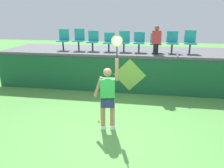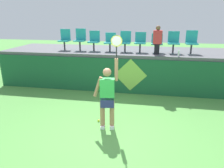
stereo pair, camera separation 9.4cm
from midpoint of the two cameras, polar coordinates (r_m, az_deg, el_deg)
The scene contains 17 objects.
ground_plane at distance 5.69m, azimuth -1.65°, elevation -13.68°, with size 40.00×40.00×0.00m, color #519342.
court_back_wall at distance 8.44m, azimuth 2.95°, elevation 2.24°, with size 10.51×0.20×1.39m, color #195633.
spectator_platform at distance 9.52m, azimuth 4.03°, elevation 8.68°, with size 10.51×2.66×0.12m, color #56565B.
tennis_player at distance 5.65m, azimuth -0.78°, elevation -3.05°, with size 0.75×0.32×2.52m.
tennis_ball at distance 6.35m, azimuth -3.16°, elevation -9.72°, with size 0.07×0.07×0.07m, color #D1E533.
water_bottle at distance 8.31m, azimuth 17.64°, elevation 7.75°, with size 0.07×0.07×0.23m, color white.
stadium_chair_0 at distance 9.68m, azimuth -12.20°, elevation 11.76°, with size 0.44×0.42×0.88m.
stadium_chair_1 at distance 9.44m, azimuth -8.18°, elevation 11.94°, with size 0.44×0.42×0.91m.
stadium_chair_2 at distance 9.27m, azimuth -4.51°, elevation 11.65°, with size 0.44×0.42×0.83m.
stadium_chair_3 at distance 9.12m, azimuth -0.18°, elevation 11.38°, with size 0.44×0.42×0.76m.
stadium_chair_4 at distance 9.03m, azimuth 3.87°, elevation 11.47°, with size 0.44×0.42×0.84m.
stadium_chair_5 at distance 8.97m, azimuth 7.86°, elevation 11.27°, with size 0.44×0.42×0.80m.
stadium_chair_6 at distance 8.97m, azimuth 12.19°, elevation 10.85°, with size 0.44×0.42×0.76m.
stadium_chair_7 at distance 9.01m, azimuth 16.36°, elevation 10.90°, with size 0.44×0.42×0.85m.
stadium_chair_8 at distance 9.11m, azimuth 20.73°, elevation 10.66°, with size 0.44×0.42×0.89m.
spectator_0 at distance 8.56m, azimuth 12.32°, elevation 11.47°, with size 0.34×0.20×1.09m.
wall_signage_mount at distance 8.53m, azimuth 5.11°, elevation -2.54°, with size 1.27×0.01×1.40m.
Camera 2 is at (1.06, -4.72, 2.99)m, focal length 34.31 mm.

